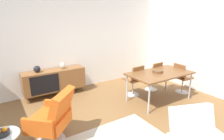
# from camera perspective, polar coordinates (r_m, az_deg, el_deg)

# --- Properties ---
(ground_plane) EXTENTS (8.32, 8.32, 0.00)m
(ground_plane) POSITION_cam_1_polar(r_m,az_deg,el_deg) (3.60, 1.15, -18.77)
(ground_plane) COLOR brown
(wall_back) EXTENTS (6.80, 0.12, 2.80)m
(wall_back) POSITION_cam_1_polar(r_m,az_deg,el_deg) (5.36, -14.64, 8.49)
(wall_back) COLOR white
(wall_back) RESTS_ON ground_plane
(wall_right) EXTENTS (0.12, 5.60, 2.80)m
(wall_right) POSITION_cam_1_polar(r_m,az_deg,el_deg) (5.48, 30.48, 6.97)
(wall_right) COLOR white
(wall_right) RESTS_ON ground_plane
(sideboard) EXTENTS (1.60, 0.45, 0.72)m
(sideboard) POSITION_cam_1_polar(r_m,az_deg,el_deg) (5.16, -17.45, -2.98)
(sideboard) COLOR brown
(sideboard) RESTS_ON ground_plane
(vase_cobalt) EXTENTS (0.13, 0.13, 0.17)m
(vase_cobalt) POSITION_cam_1_polar(r_m,az_deg,el_deg) (5.13, -15.10, 1.35)
(vase_cobalt) COLOR beige
(vase_cobalt) RESTS_ON sideboard
(vase_sculptural_dark) EXTENTS (0.17, 0.17, 0.17)m
(vase_sculptural_dark) POSITION_cam_1_polar(r_m,az_deg,el_deg) (4.98, -22.32, 0.26)
(vase_sculptural_dark) COLOR black
(vase_sculptural_dark) RESTS_ON sideboard
(dining_table) EXTENTS (1.60, 0.90, 0.74)m
(dining_table) POSITION_cam_1_polar(r_m,az_deg,el_deg) (4.71, 14.70, -1.28)
(dining_table) COLOR brown
(dining_table) RESTS_ON ground_plane
(wooden_bowl_on_table) EXTENTS (0.26, 0.26, 0.06)m
(wooden_bowl_on_table) POSITION_cam_1_polar(r_m,az_deg,el_deg) (4.68, 14.05, -0.40)
(wooden_bowl_on_table) COLOR brown
(wooden_bowl_on_table) RESTS_ON dining_table
(dining_chair_far_end) EXTENTS (0.45, 0.42, 0.86)m
(dining_chair_far_end) POSITION_cam_1_polar(r_m,az_deg,el_deg) (5.44, 20.90, -2.00)
(dining_chair_far_end) COLOR brown
(dining_chair_far_end) RESTS_ON ground_plane
(dining_chair_back_right) EXTENTS (0.42, 0.44, 0.86)m
(dining_chair_back_right) POSITION_cam_1_polar(r_m,az_deg,el_deg) (5.39, 12.76, -1.50)
(dining_chair_back_right) COLOR brown
(dining_chair_back_right) RESTS_ON ground_plane
(dining_chair_back_left) EXTENTS (0.42, 0.44, 0.86)m
(dining_chair_back_left) POSITION_cam_1_polar(r_m,az_deg,el_deg) (4.93, 7.00, -2.86)
(dining_chair_back_left) COLOR brown
(dining_chair_back_left) RESTS_ON ground_plane
(lounge_chair_red) EXTENTS (0.91, 0.91, 0.95)m
(lounge_chair_red) POSITION_cam_1_polar(r_m,az_deg,el_deg) (3.29, -17.98, -13.72)
(lounge_chair_red) COLOR #D85919
(lounge_chair_red) RESTS_ON ground_plane
(fruit_bowl) EXTENTS (0.20, 0.20, 0.11)m
(fruit_bowl) POSITION_cam_1_polar(r_m,az_deg,el_deg) (3.02, -31.11, -16.33)
(fruit_bowl) COLOR #262628
(fruit_bowl) RESTS_ON side_table_round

